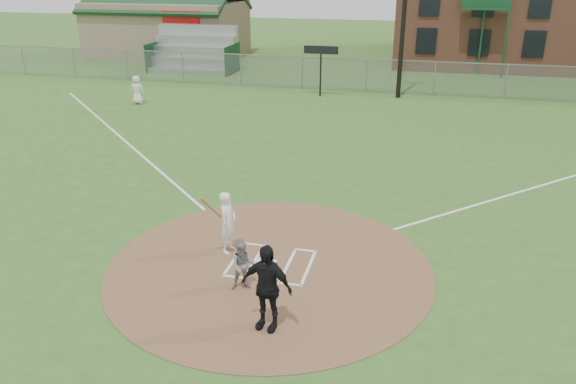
% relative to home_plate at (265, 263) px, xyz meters
% --- Properties ---
extents(ground, '(140.00, 140.00, 0.00)m').
position_rel_home_plate_xyz_m(ground, '(0.16, -0.11, -0.04)').
color(ground, '#315C1F').
rests_on(ground, ground).
extents(dirt_circle, '(8.40, 8.40, 0.02)m').
position_rel_home_plate_xyz_m(dirt_circle, '(0.16, -0.11, -0.03)').
color(dirt_circle, brown).
rests_on(dirt_circle, ground).
extents(home_plate, '(0.60, 0.60, 0.03)m').
position_rel_home_plate_xyz_m(home_plate, '(0.00, 0.00, 0.00)').
color(home_plate, white).
rests_on(home_plate, dirt_circle).
extents(foul_line_first, '(17.04, 17.04, 0.01)m').
position_rel_home_plate_xyz_m(foul_line_first, '(9.16, 8.89, -0.03)').
color(foul_line_first, white).
rests_on(foul_line_first, ground).
extents(foul_line_third, '(17.04, 17.04, 0.01)m').
position_rel_home_plate_xyz_m(foul_line_third, '(-8.84, 8.89, -0.03)').
color(foul_line_third, white).
rests_on(foul_line_third, ground).
extents(catcher, '(0.72, 0.64, 1.22)m').
position_rel_home_plate_xyz_m(catcher, '(-0.16, -1.29, 0.60)').
color(catcher, gray).
rests_on(catcher, dirt_circle).
extents(umpire, '(1.21, 0.66, 1.96)m').
position_rel_home_plate_xyz_m(umpire, '(0.80, -2.64, 0.97)').
color(umpire, black).
rests_on(umpire, dirt_circle).
extents(ondeck_player, '(0.79, 0.53, 1.57)m').
position_rel_home_plate_xyz_m(ondeck_player, '(-11.90, 15.79, 0.75)').
color(ondeck_player, white).
rests_on(ondeck_player, ground).
extents(batters_boxes, '(2.08, 1.88, 0.01)m').
position_rel_home_plate_xyz_m(batters_boxes, '(0.16, 0.04, -0.01)').
color(batters_boxes, white).
rests_on(batters_boxes, dirt_circle).
extents(batter_at_plate, '(0.77, 0.99, 1.78)m').
position_rel_home_plate_xyz_m(batter_at_plate, '(-1.14, 0.42, 0.85)').
color(batter_at_plate, white).
rests_on(batter_at_plate, dirt_circle).
extents(outfield_fence, '(56.08, 0.08, 2.03)m').
position_rel_home_plate_xyz_m(outfield_fence, '(0.16, 21.89, 0.98)').
color(outfield_fence, slate).
rests_on(outfield_fence, ground).
extents(bleachers, '(6.08, 3.20, 3.20)m').
position_rel_home_plate_xyz_m(bleachers, '(-12.84, 26.09, 1.55)').
color(bleachers, '#B7BABF').
rests_on(bleachers, ground).
extents(clubhouse, '(12.20, 8.71, 6.23)m').
position_rel_home_plate_xyz_m(clubhouse, '(-17.84, 32.89, 2.35)').
color(clubhouse, gray).
rests_on(clubhouse, ground).
extents(scoreboard_sign, '(2.00, 0.10, 2.93)m').
position_rel_home_plate_xyz_m(scoreboard_sign, '(-2.34, 20.09, 2.35)').
color(scoreboard_sign, black).
rests_on(scoreboard_sign, ground).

